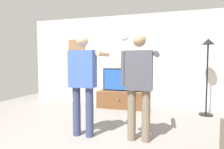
# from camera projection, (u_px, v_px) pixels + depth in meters

# --- Properties ---
(ground_plane) EXTENTS (8.40, 8.40, 0.00)m
(ground_plane) POSITION_uv_depth(u_px,v_px,m) (93.00, 149.00, 2.81)
(ground_plane) COLOR gray
(back_wall) EXTENTS (6.40, 0.10, 2.70)m
(back_wall) POSITION_uv_depth(u_px,v_px,m) (130.00, 61.00, 5.55)
(back_wall) COLOR silver
(back_wall) RESTS_ON ground_plane
(tv_stand) EXTENTS (1.37, 0.52, 0.48)m
(tv_stand) POSITION_uv_depth(u_px,v_px,m) (122.00, 99.00, 5.33)
(tv_stand) COLOR brown
(tv_stand) RESTS_ON ground_plane
(television) EXTENTS (1.12, 0.07, 0.65)m
(television) POSITION_uv_depth(u_px,v_px,m) (122.00, 80.00, 5.34)
(television) COLOR black
(television) RESTS_ON tv_stand
(wall_clock) EXTENTS (0.25, 0.03, 0.25)m
(wall_clock) POSITION_uv_depth(u_px,v_px,m) (124.00, 35.00, 5.49)
(wall_clock) COLOR white
(framed_picture) EXTENTS (0.56, 0.04, 0.57)m
(framed_picture) POSITION_uv_depth(u_px,v_px,m) (77.00, 48.00, 5.95)
(framed_picture) COLOR #997047
(floor_lamp) EXTENTS (0.32, 0.32, 1.88)m
(floor_lamp) POSITION_uv_depth(u_px,v_px,m) (208.00, 61.00, 4.51)
(floor_lamp) COLOR black
(floor_lamp) RESTS_ON ground_plane
(person_standing_nearer_lamp) EXTENTS (0.63, 0.78, 1.78)m
(person_standing_nearer_lamp) POSITION_uv_depth(u_px,v_px,m) (83.00, 79.00, 3.25)
(person_standing_nearer_lamp) COLOR #384266
(person_standing_nearer_lamp) RESTS_ON ground_plane
(person_standing_nearer_couch) EXTENTS (0.61, 0.78, 1.76)m
(person_standing_nearer_couch) POSITION_uv_depth(u_px,v_px,m) (139.00, 81.00, 3.05)
(person_standing_nearer_couch) COLOR #7A6B56
(person_standing_nearer_couch) RESTS_ON ground_plane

